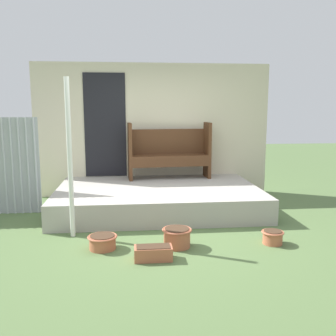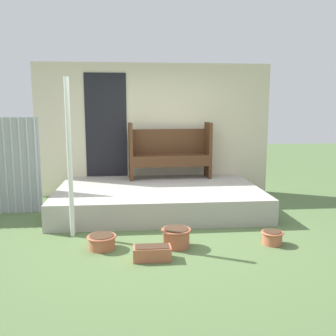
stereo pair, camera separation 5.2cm
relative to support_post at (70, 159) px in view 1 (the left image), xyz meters
The scene contains 9 objects.
ground_plane 1.65m from the support_post, ahead, with size 24.00×24.00×0.00m, color #516B3D.
porch_slab 1.98m from the support_post, 44.38° to the left, with size 3.43×2.23×0.39m.
house_wall 2.70m from the support_post, 62.69° to the left, with size 4.63×0.08×2.60m.
support_post is the anchor object (origin of this frame).
bench 2.58m from the support_post, 53.00° to the left, with size 1.59×0.50×1.07m.
flower_pot_left 1.19m from the support_post, 49.61° to the right, with size 0.37×0.37×0.18m.
flower_pot_middle 1.75m from the support_post, 21.40° to the right, with size 0.38×0.38×0.24m.
flower_pot_right 2.86m from the support_post, 12.15° to the right, with size 0.29×0.29×0.18m.
planter_box_rect 1.71m from the support_post, 41.18° to the right, with size 0.44×0.21×0.17m.
Camera 1 is at (-0.44, -5.18, 1.77)m, focal length 40.00 mm.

